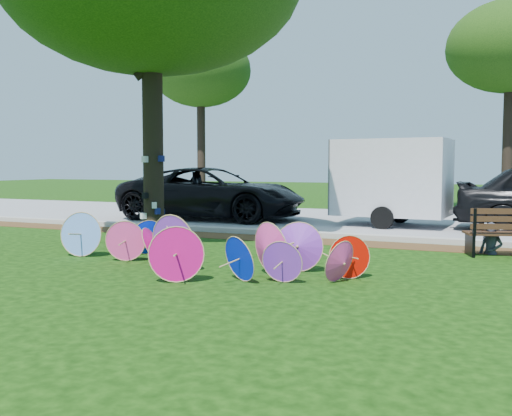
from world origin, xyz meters
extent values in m
plane|color=black|center=(0.00, 0.00, 0.00)|extent=(90.00, 90.00, 0.00)
cube|color=#472D16|center=(0.00, 4.50, 0.01)|extent=(90.00, 1.00, 0.01)
cube|color=#B7B5AD|center=(0.00, 5.20, 0.06)|extent=(90.00, 0.30, 0.12)
cube|color=gray|center=(0.00, 9.35, 0.01)|extent=(90.00, 8.00, 0.01)
cylinder|color=black|center=(-2.38, 3.04, 2.43)|extent=(0.44, 0.44, 4.87)
cone|color=#031FD9|center=(-1.46, 1.44, 0.34)|extent=(0.53, 0.70, 0.68)
cone|color=#031FD9|center=(1.19, -0.09, 0.35)|extent=(0.73, 0.57, 0.69)
cone|color=#F63B90|center=(-1.43, 0.73, 0.36)|extent=(0.72, 0.37, 0.72)
cone|color=#031FD9|center=(-0.45, 0.49, 0.38)|extent=(0.59, 0.76, 0.77)
cone|color=#F63B90|center=(2.53, 0.39, 0.32)|extent=(0.47, 0.68, 0.64)
cone|color=#C70A69|center=(-0.98, 0.92, 0.32)|extent=(0.51, 0.71, 0.62)
cone|color=purple|center=(1.68, 0.94, 0.40)|extent=(0.82, 0.35, 0.80)
cone|color=#CC0A00|center=(2.53, 0.77, 0.32)|extent=(0.62, 0.50, 0.66)
cone|color=#F63B90|center=(-0.73, 0.74, 0.26)|extent=(0.29, 0.55, 0.53)
cone|color=purple|center=(1.75, 0.09, 0.31)|extent=(0.62, 0.18, 0.62)
cone|color=#F63B90|center=(1.42, 0.35, 0.42)|extent=(0.85, 0.66, 0.85)
cone|color=purple|center=(-0.22, 0.40, 0.45)|extent=(0.93, 0.39, 0.91)
cone|color=#C70A69|center=(0.31, -0.45, 0.41)|extent=(0.82, 0.56, 0.82)
cone|color=#6192E8|center=(-2.50, 0.86, 0.41)|extent=(0.85, 0.38, 0.83)
imported|color=black|center=(-3.64, 8.12, 0.80)|extent=(5.86, 2.93, 1.59)
cube|color=silver|center=(1.81, 8.39, 1.33)|extent=(3.09, 2.10, 2.67)
imported|color=#383D4D|center=(4.43, 4.06, 0.58)|extent=(0.48, 0.37, 1.17)
cylinder|color=black|center=(-7.64, 14.69, 2.50)|extent=(0.36, 0.36, 5.00)
ellipsoid|color=#11350C|center=(-7.64, 14.69, 5.80)|extent=(4.40, 4.40, 3.20)
cylinder|color=black|center=(4.71, 14.65, 2.50)|extent=(0.36, 0.36, 5.00)
ellipsoid|color=#11350C|center=(4.71, 14.65, 5.80)|extent=(4.40, 4.40, 3.20)
camera|label=1|loc=(4.60, -7.45, 1.68)|focal=40.00mm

